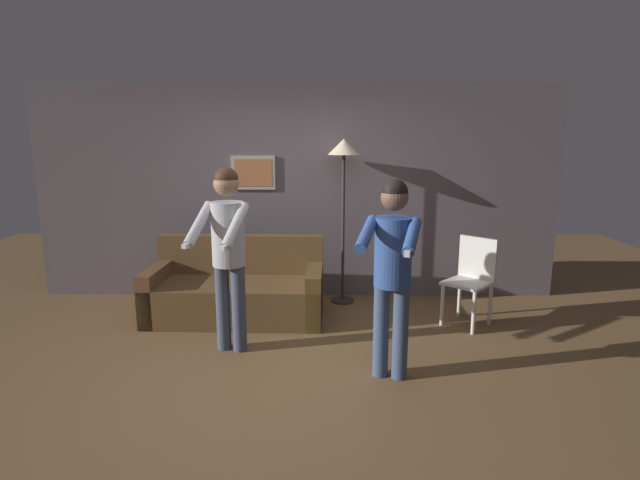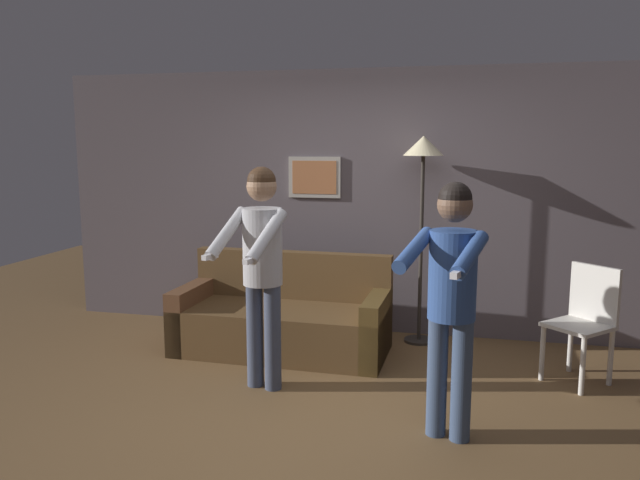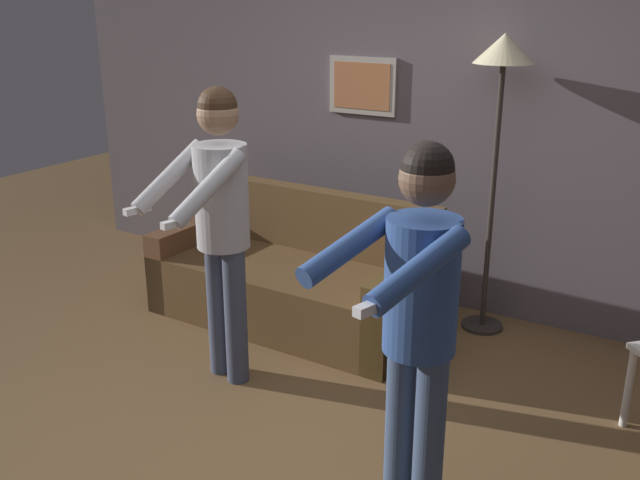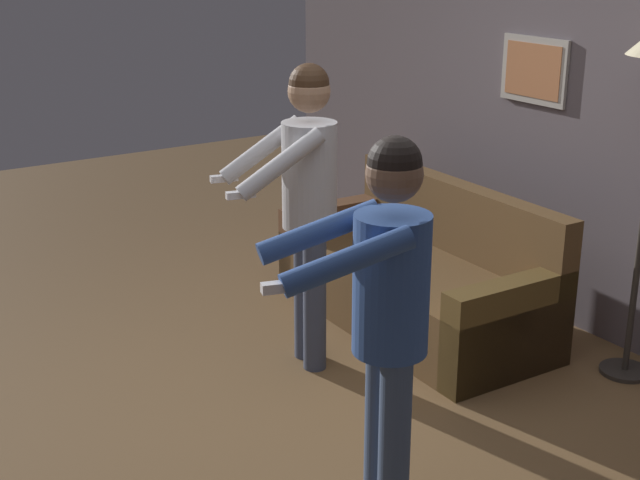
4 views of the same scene
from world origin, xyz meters
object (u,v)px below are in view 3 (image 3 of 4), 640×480
(torchiere_lamp, at_px, (502,80))
(person_standing_right, at_px, (418,305))
(couch, at_px, (293,281))
(person_standing_left, at_px, (220,210))

(torchiere_lamp, relative_size, person_standing_right, 1.18)
(couch, height_order, person_standing_right, person_standing_right)
(torchiere_lamp, height_order, person_standing_left, torchiere_lamp)
(person_standing_right, bearing_deg, person_standing_left, 159.45)
(torchiere_lamp, xyz_separation_m, person_standing_right, (0.32, -1.96, -0.67))
(couch, distance_m, torchiere_lamp, 1.91)
(torchiere_lamp, distance_m, person_standing_right, 2.10)
(person_standing_left, xyz_separation_m, person_standing_right, (1.42, -0.53, -0.04))
(torchiere_lamp, bearing_deg, couch, -155.59)
(person_standing_left, bearing_deg, person_standing_right, -20.55)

